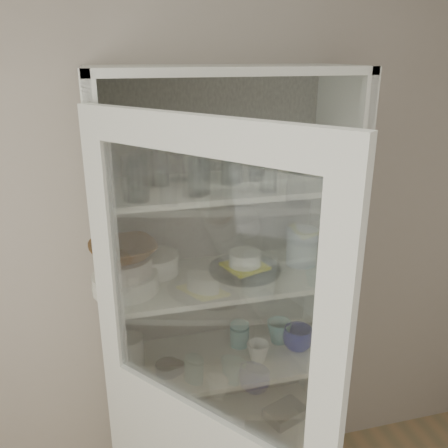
{
  "coord_description": "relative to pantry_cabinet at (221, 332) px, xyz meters",
  "views": [
    {
      "loc": [
        -0.26,
        -0.48,
        2.14
      ],
      "look_at": [
        0.2,
        1.27,
        1.49
      ],
      "focal_mm": 38.0,
      "sensor_mm": 36.0,
      "label": 1
    }
  ],
  "objects": [
    {
      "name": "wall_back",
      "position": [
        -0.2,
        0.16,
        0.36
      ],
      "size": [
        3.6,
        0.02,
        2.6
      ],
      "primitive_type": "cube",
      "color": "beige",
      "rests_on": "ground"
    },
    {
      "name": "pantry_cabinet",
      "position": [
        0.0,
        0.0,
        0.0
      ],
      "size": [
        1.0,
        0.45,
        2.1
      ],
      "color": "silver",
      "rests_on": "floor"
    },
    {
      "name": "tumbler_0",
      "position": [
        -0.35,
        -0.23,
        0.79
      ],
      "size": [
        0.09,
        0.09,
        0.15
      ],
      "primitive_type": "cylinder",
      "rotation": [
        0.0,
        0.0,
        0.35
      ],
      "color": "silver",
      "rests_on": "shelf_glass"
    },
    {
      "name": "tumbler_1",
      "position": [
        -0.36,
        -0.2,
        0.8
      ],
      "size": [
        0.08,
        0.08,
        0.16
      ],
      "primitive_type": "cylinder",
      "rotation": [
        0.0,
        0.0,
        -0.09
      ],
      "color": "silver",
      "rests_on": "shelf_glass"
    },
    {
      "name": "tumbler_2",
      "position": [
        -0.12,
        -0.18,
        0.79
      ],
      "size": [
        0.08,
        0.08,
        0.14
      ],
      "primitive_type": "cylinder",
      "rotation": [
        0.0,
        0.0,
        -0.19
      ],
      "color": "silver",
      "rests_on": "shelf_glass"
    },
    {
      "name": "tumbler_3",
      "position": [
        -0.13,
        -0.21,
        0.79
      ],
      "size": [
        0.08,
        0.08,
        0.14
      ],
      "primitive_type": "cylinder",
      "rotation": [
        0.0,
        0.0,
        0.23
      ],
      "color": "silver",
      "rests_on": "shelf_glass"
    },
    {
      "name": "tumbler_4",
      "position": [
        0.13,
        -0.22,
        0.79
      ],
      "size": [
        0.08,
        0.08,
        0.13
      ],
      "primitive_type": "cylinder",
      "rotation": [
        0.0,
        0.0,
        -0.26
      ],
      "color": "silver",
      "rests_on": "shelf_glass"
    },
    {
      "name": "tumbler_5",
      "position": [
        0.38,
        -0.23,
        0.79
      ],
      "size": [
        0.08,
        0.08,
        0.14
      ],
      "primitive_type": "cylinder",
      "rotation": [
        0.0,
        0.0,
        0.26
      ],
      "color": "silver",
      "rests_on": "shelf_glass"
    },
    {
      "name": "tumbler_6",
      "position": [
        0.41,
        -0.17,
        0.78
      ],
      "size": [
        0.08,
        0.08,
        0.12
      ],
      "primitive_type": "cylinder",
      "rotation": [
        0.0,
        0.0,
        0.42
      ],
      "color": "silver",
      "rests_on": "shelf_glass"
    },
    {
      "name": "tumbler_7",
      "position": [
        -0.25,
        -0.04,
        0.79
      ],
      "size": [
        0.09,
        0.09,
        0.13
      ],
      "primitive_type": "cylinder",
      "rotation": [
        0.0,
        0.0,
        0.39
      ],
      "color": "silver",
      "rests_on": "shelf_glass"
    },
    {
      "name": "tumbler_8",
      "position": [
        -0.3,
        -0.05,
        0.79
      ],
      "size": [
        0.09,
        0.09,
        0.14
      ],
      "primitive_type": "cylinder",
      "rotation": [
        0.0,
        0.0,
        -0.43
      ],
      "color": "silver",
      "rests_on": "shelf_glass"
    },
    {
      "name": "tumbler_9",
      "position": [
        0.02,
        -0.09,
        0.8
      ],
      "size": [
        0.09,
        0.09,
        0.15
      ],
      "primitive_type": "cylinder",
      "rotation": [
        0.0,
        0.0,
        0.24
      ],
      "color": "silver",
      "rests_on": "shelf_glass"
    },
    {
      "name": "tumbler_10",
      "position": [
        0.14,
        -0.06,
        0.78
      ],
      "size": [
        0.06,
        0.06,
        0.12
      ],
      "primitive_type": "cylinder",
      "rotation": [
        0.0,
        0.0,
        -0.01
      ],
      "color": "silver",
      "rests_on": "shelf_glass"
    },
    {
      "name": "tumbler_11",
      "position": [
        0.05,
        -0.04,
        0.79
      ],
      "size": [
        0.08,
        0.08,
        0.14
      ],
      "primitive_type": "cylinder",
      "rotation": [
        0.0,
        0.0,
        -0.18
      ],
      "color": "silver",
      "rests_on": "shelf_glass"
    },
    {
      "name": "goblet_0",
      "position": [
        -0.28,
        0.02,
        0.81
      ],
      "size": [
        0.08,
        0.08,
        0.18
      ],
      "primitive_type": null,
      "color": "silver",
      "rests_on": "shelf_glass"
    },
    {
      "name": "goblet_1",
      "position": [
        -0.17,
        0.02,
        0.81
      ],
      "size": [
        0.08,
        0.08,
        0.19
      ],
      "primitive_type": null,
      "color": "silver",
      "rests_on": "shelf_glass"
    },
    {
      "name": "goblet_2",
      "position": [
        0.16,
        0.05,
        0.8
      ],
      "size": [
        0.07,
        0.07,
        0.15
      ],
      "primitive_type": null,
      "color": "silver",
      "rests_on": "shelf_glass"
    },
    {
      "name": "goblet_3",
      "position": [
        0.34,
        0.01,
        0.81
      ],
      "size": [
        0.08,
        0.08,
        0.17
      ],
      "primitive_type": null,
      "color": "silver",
      "rests_on": "shelf_glass"
    },
    {
      "name": "plate_stack_front",
      "position": [
        -0.41,
        -0.1,
        0.36
      ],
      "size": [
        0.26,
        0.26,
        0.07
      ],
      "primitive_type": "cylinder",
      "color": "white",
      "rests_on": "shelf_plates"
    },
    {
      "name": "plate_stack_back",
      "position": [
        -0.28,
        0.03,
        0.36
      ],
      "size": [
        0.2,
        0.2,
        0.08
      ],
      "primitive_type": "cylinder",
      "color": "white",
      "rests_on": "shelf_plates"
    },
    {
      "name": "cream_bowl",
      "position": [
        -0.41,
        -0.1,
        0.42
      ],
      "size": [
        0.27,
        0.27,
        0.07
      ],
      "primitive_type": "cylinder",
      "rotation": [
        0.0,
        0.0,
        0.34
      ],
      "color": "beige",
      "rests_on": "plate_stack_front"
    },
    {
      "name": "terracotta_bowl",
      "position": [
        -0.41,
        -0.1,
        0.49
      ],
      "size": [
        0.3,
        0.3,
        0.06
      ],
      "primitive_type": "imported",
      "rotation": [
        0.0,
        0.0,
        0.19
      ],
      "color": "brown",
      "rests_on": "cream_bowl"
    },
    {
      "name": "glass_platter",
      "position": [
        0.1,
        -0.05,
        0.33
      ],
      "size": [
        0.37,
        0.37,
        0.02
      ],
      "primitive_type": "cylinder",
      "rotation": [
        0.0,
        0.0,
        0.24
      ],
      "color": "silver",
      "rests_on": "shelf_plates"
    },
    {
      "name": "yellow_trivet",
      "position": [
        0.1,
        -0.05,
        0.34
      ],
      "size": [
        0.2,
        0.2,
        0.01
      ],
      "primitive_type": "cube",
      "rotation": [
        0.0,
        0.0,
        0.32
      ],
      "color": "yellow",
      "rests_on": "glass_platter"
    },
    {
      "name": "white_ramekin",
      "position": [
        0.1,
        -0.05,
        0.38
      ],
      "size": [
        0.16,
        0.16,
        0.06
      ],
      "primitive_type": "cylinder",
      "rotation": [
        0.0,
        0.0,
        0.18
      ],
      "color": "white",
      "rests_on": "yellow_trivet"
    },
    {
      "name": "grey_bowl_stack",
      "position": [
        0.36,
        -0.04,
        0.4
      ],
      "size": [
        0.14,
        0.14,
        0.16
      ],
      "primitive_type": "cylinder",
      "color": "#A4B8BB",
      "rests_on": "shelf_plates"
    },
    {
      "name": "mug_blue",
      "position": [
        0.34,
        -0.11,
        -0.03
      ],
      "size": [
        0.14,
        0.14,
        0.11
      ],
      "primitive_type": "imported",
      "rotation": [
        0.0,
        0.0,
        -0.03
      ],
      "color": "navy",
      "rests_on": "shelf_mugs"
    },
    {
      "name": "mug_teal",
      "position": [
        0.27,
        -0.03,
        -0.03
      ],
      "size": [
        0.12,
        0.12,
        0.11
      ],
      "primitive_type": "imported",
      "rotation": [
        0.0,
        0.0,
        0.07
      ],
      "color": "teal",
      "rests_on": "shelf_mugs"
    },
    {
      "name": "mug_white",
      "position": [
        0.13,
        -0.15,
        -0.03
      ],
      "size": [
        0.11,
        0.11,
        0.09
      ],
      "primitive_type": "imported",
      "rotation": [
        0.0,
        0.0,
        0.1
      ],
      "color": "white",
      "rests_on": "shelf_mugs"
    },
    {
      "name": "teal_jar",
      "position": [
        0.09,
        -0.01,
        -0.03
      ],
      "size": [
        0.09,
        0.09,
        0.11
      ],
      "color": "teal",
      "rests_on": "shelf_mugs"
    },
    {
      "name": "measuring_cups",
      "position": [
        -0.26,
        -0.12,
        -0.06
      ],
      "size": [
        0.1,
        0.1,
        0.04
      ],
      "primitive_type": "cylinder",
      "color": "#AFB1C1",
      "rests_on": "shelf_mugs"
    },
    {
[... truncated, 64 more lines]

